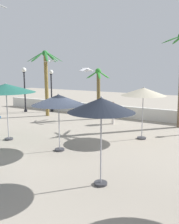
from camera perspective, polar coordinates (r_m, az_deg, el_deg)
ground_plane at (r=11.42m, az=-8.50°, el=-9.42°), size 56.00×56.00×0.00m
boundary_wall at (r=19.22m, az=9.26°, el=-0.08°), size 25.20×0.30×0.90m
patio_umbrella_2 at (r=7.69m, az=2.74°, el=1.48°), size 2.14×2.14×2.93m
patio_umbrella_3 at (r=13.35m, az=12.35°, el=4.54°), size 2.38×2.38×2.84m
patio_umbrella_4 at (r=11.21m, az=-7.17°, el=2.75°), size 2.43×2.43×2.67m
patio_umbrella_5 at (r=13.57m, az=-18.78°, el=5.22°), size 3.07×3.07×3.05m
palm_tree_1 at (r=18.55m, az=2.08°, el=5.79°), size 1.91×1.72×3.80m
palm_tree_2 at (r=20.00m, az=-10.05°, el=8.60°), size 2.80×2.79×5.18m
lamp_post_0 at (r=22.25m, az=-14.82°, el=6.51°), size 0.41×0.41×3.87m
lamp_post_2 at (r=21.94m, az=-8.83°, el=6.10°), size 0.38×0.38×3.67m
guest_2 at (r=16.99m, az=5.46°, el=0.31°), size 0.44×0.42×1.54m
seagull_0 at (r=9.68m, az=-0.84°, el=9.74°), size 0.38×1.02×0.15m
seagull_1 at (r=19.27m, az=-9.19°, el=11.53°), size 1.30×0.47×0.15m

